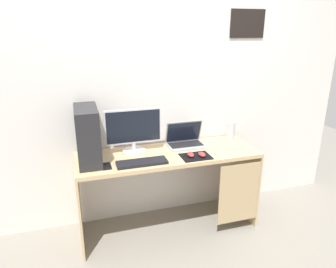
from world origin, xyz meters
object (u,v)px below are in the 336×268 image
at_px(mouse_left, 191,155).
at_px(speaker, 231,131).
at_px(mouse_right, 202,154).
at_px(cell_phone, 107,166).
at_px(monitor, 133,130).
at_px(pc_tower, 88,135).
at_px(keyboard, 142,163).
at_px(laptop, 185,141).

bearing_deg(mouse_left, speaker, 29.73).
distance_m(mouse_right, cell_phone, 0.82).
bearing_deg(monitor, pc_tower, -165.28).
bearing_deg(mouse_left, pc_tower, 169.16).
height_order(speaker, keyboard, speaker).
height_order(monitor, cell_phone, monitor).
xyz_separation_m(pc_tower, cell_phone, (0.12, -0.15, -0.23)).
bearing_deg(speaker, keyboard, -161.28).
height_order(pc_tower, mouse_right, pc_tower).
distance_m(mouse_left, cell_phone, 0.72).
xyz_separation_m(monitor, mouse_right, (0.54, -0.29, -0.18)).
height_order(laptop, mouse_left, laptop).
xyz_separation_m(monitor, cell_phone, (-0.28, -0.26, -0.20)).
distance_m(monitor, cell_phone, 0.43).
bearing_deg(pc_tower, monitor, 14.72).
bearing_deg(pc_tower, keyboard, -24.02).
bearing_deg(laptop, cell_phone, -160.39).
distance_m(pc_tower, cell_phone, 0.30).
height_order(monitor, keyboard, monitor).
relative_size(laptop, speaker, 1.99).
bearing_deg(mouse_right, keyboard, 179.46).
height_order(mouse_left, mouse_right, same).
bearing_deg(pc_tower, speaker, 6.26).
relative_size(monitor, mouse_left, 5.31).
distance_m(laptop, speaker, 0.50).
height_order(pc_tower, cell_phone, pc_tower).
bearing_deg(monitor, mouse_right, -28.37).
xyz_separation_m(pc_tower, laptop, (0.90, 0.12, -0.19)).
bearing_deg(mouse_right, mouse_left, 165.26).
bearing_deg(laptop, mouse_left, -101.08).
bearing_deg(mouse_right, pc_tower, 168.76).
bearing_deg(keyboard, cell_phone, 174.41).
bearing_deg(keyboard, laptop, 31.78).
bearing_deg(pc_tower, mouse_right, -11.24).
height_order(pc_tower, speaker, pc_tower).
relative_size(monitor, speaker, 2.86).
distance_m(monitor, laptop, 0.52).
distance_m(pc_tower, keyboard, 0.50).
distance_m(keyboard, cell_phone, 0.29).
bearing_deg(cell_phone, mouse_right, -2.31).
xyz_separation_m(speaker, cell_phone, (-1.27, -0.31, -0.08)).
xyz_separation_m(laptop, mouse_right, (0.04, -0.31, -0.02)).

